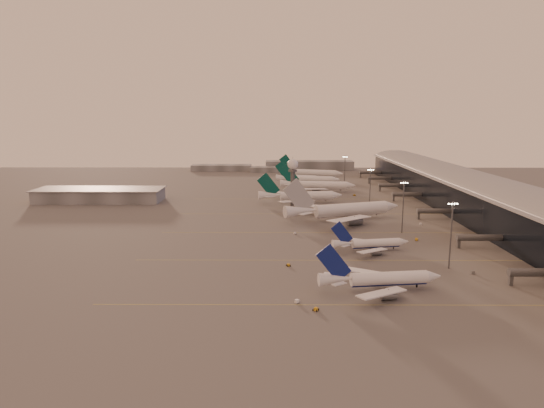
{
  "coord_description": "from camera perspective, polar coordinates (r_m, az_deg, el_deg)",
  "views": [
    {
      "loc": [
        -5.98,
        -170.82,
        55.25
      ],
      "look_at": [
        -7.29,
        76.53,
        9.99
      ],
      "focal_mm": 32.0,
      "sensor_mm": 36.0,
      "label": 1
    }
  ],
  "objects": [
    {
      "name": "mast_a",
      "position": [
        187.07,
        20.33,
        -3.11
      ],
      "size": [
        3.6,
        0.56,
        25.0
      ],
      "color": "#4F5155",
      "rests_on": "ground"
    },
    {
      "name": "greentail_c",
      "position": [
        392.93,
        4.26,
        2.75
      ],
      "size": [
        52.42,
        42.02,
        19.15
      ],
      "color": "white",
      "rests_on": "ground"
    },
    {
      "name": "gsv_tug_far",
      "position": [
        285.21,
        5.33,
        -0.75
      ],
      "size": [
        3.54,
        3.42,
        0.88
      ],
      "color": "white",
      "rests_on": "ground"
    },
    {
      "name": "gsv_catering_a",
      "position": [
        186.75,
        22.62,
        -6.93
      ],
      "size": [
        5.93,
        3.37,
        4.6
      ],
      "color": "slate",
      "rests_on": "ground"
    },
    {
      "name": "mast_b",
      "position": [
        237.56,
        15.17,
        -0.06
      ],
      "size": [
        3.6,
        0.56,
        25.0
      ],
      "color": "#4F5155",
      "rests_on": "ground"
    },
    {
      "name": "mast_d",
      "position": [
        377.02,
        8.55,
        3.93
      ],
      "size": [
        3.6,
        0.56,
        25.0
      ],
      "color": "#4F5155",
      "rests_on": "ground"
    },
    {
      "name": "gsv_truck_c",
      "position": [
        229.27,
        2.8,
        -3.31
      ],
      "size": [
        5.42,
        4.12,
        2.09
      ],
      "color": "white",
      "rests_on": "ground"
    },
    {
      "name": "greentail_d",
      "position": [
        433.02,
        4.64,
        3.5
      ],
      "size": [
        56.54,
        44.99,
        21.17
      ],
      "color": "white",
      "rests_on": "ground"
    },
    {
      "name": "distant_horizon",
      "position": [
        498.68,
        1.29,
        4.45
      ],
      "size": [
        165.0,
        37.5,
        9.0
      ],
      "color": "slate",
      "rests_on": "ground"
    },
    {
      "name": "mast_c",
      "position": [
        289.34,
        11.46,
        1.91
      ],
      "size": [
        3.6,
        0.56,
        25.0
      ],
      "color": "#4F5155",
      "rests_on": "ground"
    },
    {
      "name": "gsv_truck_a",
      "position": [
        147.75,
        3.11,
        -11.12
      ],
      "size": [
        5.98,
        4.57,
        2.3
      ],
      "color": "white",
      "rests_on": "ground"
    },
    {
      "name": "taxiway_markings",
      "position": [
        236.2,
        9.07,
        -3.29
      ],
      "size": [
        180.0,
        185.25,
        0.02
      ],
      "color": "gold",
      "rests_on": "ground"
    },
    {
      "name": "ground",
      "position": [
        179.63,
        2.22,
        -7.55
      ],
      "size": [
        700.0,
        700.0,
        0.0
      ],
      "primitive_type": "plane",
      "color": "#4D4B4B",
      "rests_on": "ground"
    },
    {
      "name": "narrowbody_near",
      "position": [
        160.16,
        12.62,
        -8.83
      ],
      "size": [
        41.31,
        32.78,
        16.18
      ],
      "color": "white",
      "rests_on": "ground"
    },
    {
      "name": "gsv_tug_near",
      "position": [
        142.7,
        5.18,
        -12.24
      ],
      "size": [
        3.46,
        3.86,
        0.95
      ],
      "color": "gold",
      "rests_on": "ground"
    },
    {
      "name": "gsv_truck_b",
      "position": [
        226.84,
        16.77,
        -3.86
      ],
      "size": [
        6.28,
        3.34,
        2.41
      ],
      "color": "gold",
      "rests_on": "ground"
    },
    {
      "name": "radar_tower",
      "position": [
        293.04,
        2.45,
        3.64
      ],
      "size": [
        6.4,
        6.4,
        31.1
      ],
      "color": "#4F5155",
      "rests_on": "ground"
    },
    {
      "name": "hangar",
      "position": [
        334.96,
        -19.6,
        1.02
      ],
      "size": [
        82.0,
        27.0,
        8.5
      ],
      "color": "slate",
      "rests_on": "ground"
    },
    {
      "name": "gsv_catering_b",
      "position": [
        260.05,
        17.13,
        -1.97
      ],
      "size": [
        4.64,
        2.78,
        3.55
      ],
      "color": "white",
      "rests_on": "ground"
    },
    {
      "name": "terminal",
      "position": [
        306.39,
        22.12,
        1.21
      ],
      "size": [
        57.0,
        362.0,
        23.04
      ],
      "color": "black",
      "rests_on": "ground"
    },
    {
      "name": "gsv_tug_hangar",
      "position": [
        342.99,
        9.68,
        1.04
      ],
      "size": [
        3.96,
        3.38,
        0.97
      ],
      "color": "gold",
      "rests_on": "ground"
    },
    {
      "name": "widebody_white",
      "position": [
        261.73,
        8.46,
        -1.01
      ],
      "size": [
        65.28,
        51.44,
        23.91
      ],
      "color": "white",
      "rests_on": "ground"
    },
    {
      "name": "greentail_b",
      "position": [
        358.25,
        5.41,
        2.04
      ],
      "size": [
        56.29,
        45.22,
        20.48
      ],
      "color": "white",
      "rests_on": "ground"
    },
    {
      "name": "gsv_tug_mid",
      "position": [
        181.56,
        1.95,
        -7.21
      ],
      "size": [
        2.97,
        3.55,
        0.87
      ],
      "color": "gold",
      "rests_on": "ground"
    },
    {
      "name": "greentail_a",
      "position": [
        310.04,
        3.41,
        0.75
      ],
      "size": [
        54.84,
        44.09,
        19.93
      ],
      "color": "white",
      "rests_on": "ground"
    },
    {
      "name": "narrowbody_mid",
      "position": [
        204.75,
        11.54,
        -4.73
      ],
      "size": [
        33.59,
        26.59,
        13.21
      ],
      "color": "white",
      "rests_on": "ground"
    }
  ]
}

